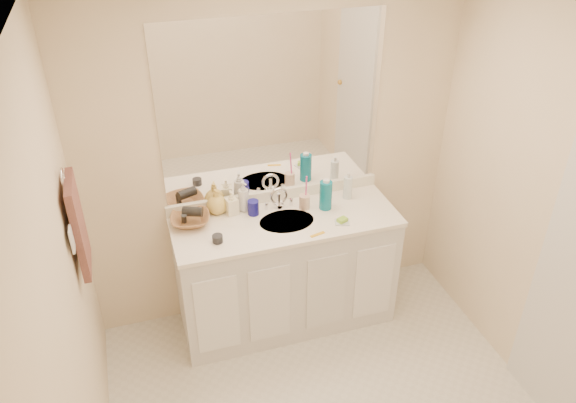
{
  "coord_description": "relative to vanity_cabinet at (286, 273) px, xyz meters",
  "views": [
    {
      "loc": [
        -0.92,
        -1.95,
        2.95
      ],
      "look_at": [
        0.0,
        0.97,
        1.05
      ],
      "focal_mm": 35.0,
      "sensor_mm": 36.0,
      "label": 1
    }
  ],
  "objects": [
    {
      "name": "switch_plate",
      "position": [
        -1.27,
        -0.45,
        0.88
      ],
      "size": [
        0.01,
        0.08,
        0.13
      ],
      "primitive_type": "cube",
      "color": "white",
      "rests_on": "wall_left"
    },
    {
      "name": "soap_bottle_cream",
      "position": [
        -0.32,
        0.18,
        0.54
      ],
      "size": [
        0.09,
        0.09,
        0.17
      ],
      "primitive_type": "imported",
      "rotation": [
        0.0,
        0.0,
        0.17
      ],
      "color": "#FFF6CF",
      "rests_on": "countertop"
    },
    {
      "name": "hair_dryer",
      "position": [
        -0.59,
        0.14,
        0.54
      ],
      "size": [
        0.14,
        0.11,
        0.06
      ],
      "primitive_type": "cylinder",
      "rotation": [
        0.0,
        1.57,
        -0.39
      ],
      "color": "black",
      "rests_on": "wicker_basket"
    },
    {
      "name": "orange_comb",
      "position": [
        0.14,
        -0.23,
        0.46
      ],
      "size": [
        0.11,
        0.05,
        0.0
      ],
      "primitive_type": "cube",
      "rotation": [
        0.0,
        0.0,
        0.23
      ],
      "color": "gold",
      "rests_on": "countertop"
    },
    {
      "name": "hand_towel",
      "position": [
        -1.25,
        -0.25,
        0.82
      ],
      "size": [
        0.04,
        0.32,
        0.55
      ],
      "primitive_type": "cube",
      "color": "#4D2D29",
      "rests_on": "towel_ring"
    },
    {
      "name": "soap_bottle_yellow",
      "position": [
        -0.42,
        0.22,
        0.54
      ],
      "size": [
        0.16,
        0.16,
        0.18
      ],
      "primitive_type": "imported",
      "rotation": [
        0.0,
        0.0,
        0.19
      ],
      "color": "#DDBC56",
      "rests_on": "countertop"
    },
    {
      "name": "wall_left",
      "position": [
        -1.3,
        -1.02,
        0.77
      ],
      "size": [
        0.02,
        2.6,
        2.4
      ],
      "primitive_type": "cube",
      "color": "beige",
      "rests_on": "floor"
    },
    {
      "name": "backsplash",
      "position": [
        0.0,
        0.26,
        0.5
      ],
      "size": [
        1.52,
        0.03,
        0.08
      ],
      "primitive_type": "cube",
      "color": "white",
      "rests_on": "countertop"
    },
    {
      "name": "towel_ring",
      "position": [
        -1.27,
        -0.25,
        1.12
      ],
      "size": [
        0.01,
        0.11,
        0.11
      ],
      "primitive_type": "torus",
      "rotation": [
        0.0,
        1.57,
        0.0
      ],
      "color": "silver",
      "rests_on": "wall_left"
    },
    {
      "name": "wall_right",
      "position": [
        1.3,
        -1.02,
        0.77
      ],
      "size": [
        0.02,
        2.6,
        2.4
      ],
      "primitive_type": "cube",
      "color": "beige",
      "rests_on": "floor"
    },
    {
      "name": "faucet",
      "position": [
        0.0,
        0.16,
        0.51
      ],
      "size": [
        0.02,
        0.02,
        0.11
      ],
      "primitive_type": "cylinder",
      "color": "silver",
      "rests_on": "countertop"
    },
    {
      "name": "clear_pump_bottle",
      "position": [
        0.5,
        0.14,
        0.54
      ],
      "size": [
        0.08,
        0.08,
        0.16
      ],
      "primitive_type": "cylinder",
      "rotation": [
        0.0,
        0.0,
        -0.43
      ],
      "color": "silver",
      "rests_on": "countertop"
    },
    {
      "name": "soap_dish",
      "position": [
        0.34,
        -0.15,
        0.46
      ],
      "size": [
        0.11,
        0.1,
        0.01
      ],
      "primitive_type": "cube",
      "rotation": [
        0.0,
        0.0,
        -0.32
      ],
      "color": "silver",
      "rests_on": "countertop"
    },
    {
      "name": "blue_mug",
      "position": [
        -0.19,
        0.13,
        0.51
      ],
      "size": [
        0.09,
        0.09,
        0.1
      ],
      "primitive_type": "cylinder",
      "rotation": [
        0.0,
        0.0,
        -0.16
      ],
      "color": "navy",
      "rests_on": "countertop"
    },
    {
      "name": "dark_jar",
      "position": [
        -0.48,
        -0.11,
        0.48
      ],
      "size": [
        0.07,
        0.07,
        0.05
      ],
      "primitive_type": "cylinder",
      "rotation": [
        0.0,
        0.0,
        -0.04
      ],
      "color": "black",
      "rests_on": "countertop"
    },
    {
      "name": "green_soap",
      "position": [
        0.34,
        -0.15,
        0.48
      ],
      "size": [
        0.08,
        0.07,
        0.02
      ],
      "primitive_type": "cube",
      "rotation": [
        0.0,
        0.0,
        0.39
      ],
      "color": "#87C42F",
      "rests_on": "soap_dish"
    },
    {
      "name": "sink_basin",
      "position": [
        0.0,
        -0.02,
        0.44
      ],
      "size": [
        0.37,
        0.37,
        0.02
      ],
      "primitive_type": "cylinder",
      "color": "silver",
      "rests_on": "countertop"
    },
    {
      "name": "mirror",
      "position": [
        0.0,
        0.27,
        1.14
      ],
      "size": [
        1.48,
        0.01,
        1.2
      ],
      "primitive_type": "cube",
      "color": "white",
      "rests_on": "wall_back"
    },
    {
      "name": "wall_back",
      "position": [
        0.0,
        0.28,
        0.77
      ],
      "size": [
        2.6,
        0.02,
        2.4
      ],
      "primitive_type": "cube",
      "color": "beige",
      "rests_on": "floor"
    },
    {
      "name": "soap_bottle_white",
      "position": [
        -0.24,
        0.2,
        0.56
      ],
      "size": [
        0.11,
        0.11,
        0.22
      ],
      "primitive_type": "imported",
      "rotation": [
        0.0,
        0.0,
        0.32
      ],
      "color": "silver",
      "rests_on": "countertop"
    },
    {
      "name": "ceiling",
      "position": [
        0.0,
        -1.02,
        1.97
      ],
      "size": [
        2.6,
        2.6,
        0.02
      ],
      "primitive_type": "cube",
      "color": "white",
      "rests_on": "wall_back"
    },
    {
      "name": "tan_cup",
      "position": [
        0.16,
        0.1,
        0.5
      ],
      "size": [
        0.1,
        0.1,
        0.1
      ],
      "primitive_type": "cylinder",
      "rotation": [
        0.0,
        0.0,
        0.44
      ],
      "color": "beige",
      "rests_on": "countertop"
    },
    {
      "name": "mouthwash_bottle",
      "position": [
        0.3,
        0.05,
        0.56
      ],
      "size": [
        0.1,
        0.1,
        0.2
      ],
      "primitive_type": "cylinder",
      "rotation": [
        0.0,
        0.0,
        0.23
      ],
      "color": "#0B6C86",
      "rests_on": "countertop"
    },
    {
      "name": "countertop",
      "position": [
        0.0,
        0.0,
        0.44
      ],
      "size": [
        1.52,
        0.57,
        0.03
      ],
      "primitive_type": "cube",
      "color": "white",
      "rests_on": "vanity_cabinet"
    },
    {
      "name": "vanity_cabinet",
      "position": [
        0.0,
        0.0,
        0.0
      ],
      "size": [
        1.5,
        0.55,
        0.85
      ],
      "primitive_type": "cube",
      "color": "silver",
      "rests_on": "floor"
    },
    {
      "name": "wicker_basket",
      "position": [
        -0.61,
        0.14,
        0.49
      ],
      "size": [
        0.29,
        0.29,
        0.06
      ],
      "primitive_type": "imported",
      "rotation": [
        0.0,
        0.0,
        -0.16
      ],
      "color": "#8E5F39",
      "rests_on": "countertop"
    },
    {
      "name": "toothbrush",
      "position": [
        0.17,
        0.1,
        0.6
      ],
      "size": [
        0.02,
        0.04,
        0.21
      ],
      "primitive_type": "cylinder",
      "rotation": [
        0.14,
        0.0,
        -0.18
      ],
      "color": "#F23F9A",
      "rests_on": "tan_cup"
    }
  ]
}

